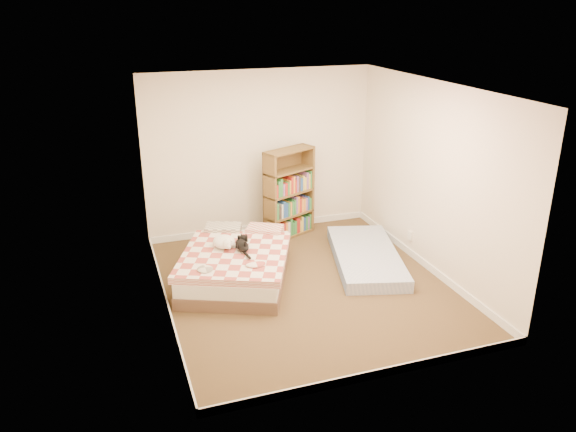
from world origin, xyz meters
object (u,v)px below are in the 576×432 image
object	(u,v)px
floor_mattress	(366,257)
white_dog	(225,242)
bed	(236,263)
black_cat	(242,244)
bookshelf	(289,203)

from	to	relation	value
floor_mattress	white_dog	size ratio (longest dim) A/B	4.40
bed	floor_mattress	bearing A→B (deg)	19.57
white_dog	bed	bearing A→B (deg)	6.74
floor_mattress	black_cat	bearing A→B (deg)	-167.32
white_dog	floor_mattress	bearing A→B (deg)	31.71
floor_mattress	black_cat	distance (m)	1.79
floor_mattress	white_dog	xyz separation A→B (m)	(-1.94, 0.19, 0.42)
bookshelf	floor_mattress	distance (m)	1.54
bookshelf	floor_mattress	bearing A→B (deg)	-86.16
floor_mattress	white_dog	world-z (taller)	white_dog
bookshelf	white_dog	xyz separation A→B (m)	(-1.25, -1.11, -0.01)
bookshelf	black_cat	distance (m)	1.62
bed	black_cat	distance (m)	0.28
bed	bookshelf	xyz separation A→B (m)	(1.13, 1.19, 0.30)
bookshelf	white_dog	bearing A→B (deg)	-162.38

